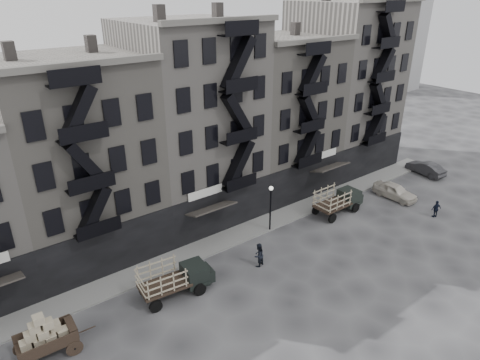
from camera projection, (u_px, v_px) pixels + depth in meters
ground at (263, 257)px, 33.58m from camera, size 140.00×140.00×0.00m
sidewalk at (234, 236)px, 36.26m from camera, size 55.00×2.50×0.15m
building_midwest at (78, 160)px, 32.03m from camera, size 10.00×11.35×16.20m
building_center at (192, 123)px, 37.15m from camera, size 10.00×11.35×18.20m
building_mideast at (277, 115)px, 43.11m from camera, size 10.00×11.35×16.20m
building_east at (344, 87)px, 48.02m from camera, size 10.00×11.35×19.20m
lamp_post at (271, 202)px, 35.97m from camera, size 0.36×0.36×4.28m
wagon at (43, 333)px, 23.92m from camera, size 3.52×2.00×2.91m
stake_truck_west at (174, 277)px, 28.91m from camera, size 5.29×2.57×2.57m
stake_truck_east at (338, 198)px, 39.51m from camera, size 5.23×2.19×2.61m
car_east at (395, 191)px, 42.56m from camera, size 1.93×4.49×1.51m
car_far at (426, 168)px, 48.01m from camera, size 2.00×4.54×1.45m
pedestrian_mid at (258, 255)px, 32.11m from camera, size 1.09×0.95×1.92m
policeman at (436, 209)px, 39.01m from camera, size 1.05×0.72×1.65m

